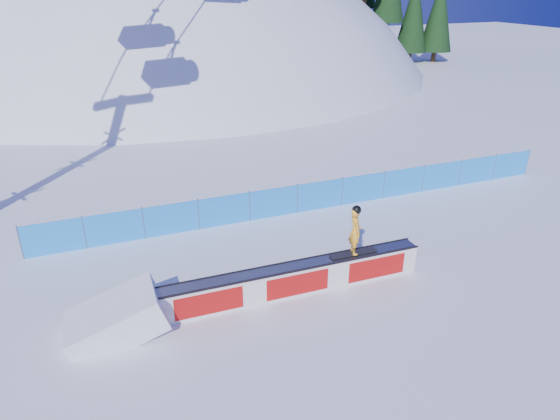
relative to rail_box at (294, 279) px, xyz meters
name	(u,v)px	position (x,y,z in m)	size (l,w,h in m)	color
ground	(378,261)	(3.33, 0.69, -0.48)	(160.00, 160.00, 0.00)	white
snow_hill	(179,224)	(3.33, 42.69, -18.48)	(64.00, 64.00, 64.00)	white
safety_fence	(320,195)	(3.33, 5.19, 0.12)	(22.05, 0.05, 1.30)	#1E89F2
rail_box	(294,279)	(0.00, 0.00, 0.00)	(8.12, 0.70, 0.97)	white
snow_ramp	(119,331)	(-5.07, 0.08, -0.48)	(2.46, 1.64, 0.92)	white
snowboarder	(355,230)	(1.93, -0.03, 1.28)	(1.53, 0.60, 1.60)	black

